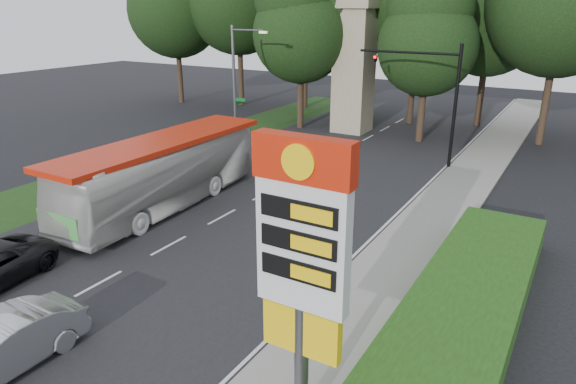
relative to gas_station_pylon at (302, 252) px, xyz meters
The scene contains 12 objects.
road_surface 14.30m from the gas_station_pylon, 132.60° to the left, with size 14.00×80.00×0.02m, color black.
sidewalk_right 10.95m from the gas_station_pylon, 94.00° to the left, with size 3.00×80.00×0.12m, color gray.
grass_verge_left 25.01m from the gas_station_pylon, 139.44° to the left, with size 5.00×50.00×0.02m, color #193814.
hedge 7.49m from the gas_station_pylon, 69.05° to the left, with size 3.00×14.00×1.20m, color #214512.
gas_station_pylon is the anchor object (origin of this frame).
traffic_signal_mast 22.29m from the gas_station_pylon, 99.09° to the left, with size 6.10×0.35×7.20m.
streetlight_signs 25.74m from the gas_station_pylon, 128.96° to the left, with size 2.75×0.98×8.00m.
monument 30.17m from the gas_station_pylon, 111.80° to the left, with size 3.00×3.00×10.05m.
tree_monument_left 31.28m from the gas_station_pylon, 119.37° to the left, with size 7.28×7.28×14.30m.
tree_monument_right 28.32m from the gas_station_pylon, 101.71° to the left, with size 6.72×6.72×13.20m.
transit_bus 15.48m from the gas_station_pylon, 144.80° to the left, with size 2.78×11.87×3.31m, color silver.
sedan_silver 8.86m from the gas_station_pylon, 163.00° to the right, with size 1.57×4.51×1.49m, color #B6BABF.
Camera 1 is at (13.69, -6.16, 9.11)m, focal length 32.00 mm.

